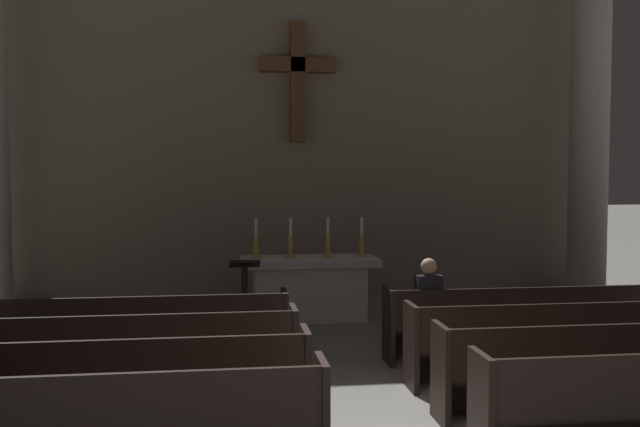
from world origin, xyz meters
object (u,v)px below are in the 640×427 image
Objects in this scene: altar at (309,287)px; pew_right_row_4 at (524,322)px; pew_left_row_4 at (136,333)px; candlestick_outer_left at (256,246)px; candlestick_inner_right at (328,244)px; lectern at (245,301)px; pew_right_row_3 at (564,342)px; pew_right_row_2 at (615,367)px; pew_left_row_2 at (110,387)px; lone_worshipper at (427,307)px; candlestick_outer_right at (362,244)px; column_right_third at (589,138)px; pew_left_row_3 at (125,356)px; candlestick_inner_left at (291,245)px.

pew_right_row_4 is at bearing -49.15° from altar.
pew_left_row_4 is 3.29m from candlestick_outer_left.
lectern is at bearing -138.97° from candlestick_inner_right.
pew_right_row_3 is at bearing -37.52° from lectern.
candlestick_inner_right reaches higher than pew_right_row_2.
pew_right_row_2 and pew_right_row_3 have the same top height.
pew_left_row_2 is 5.72m from candlestick_inner_right.
candlestick_outer_left is at bearing 123.31° from pew_right_row_2.
lone_worshipper is at bearing 119.95° from pew_right_row_2.
pew_left_row_2 is 1.00× the size of pew_right_row_4.
candlestick_inner_right and candlestick_outer_right have the same top height.
column_right_third is 5.29× the size of lectern.
pew_left_row_3 is 1.09m from pew_left_row_4.
lectern is at bearing 142.48° from pew_right_row_3.
candlestick_outer_left is 0.55× the size of lectern.
candlestick_outer_left reaches higher than pew_right_row_4.
lectern is at bearing 50.00° from pew_left_row_4.
pew_right_row_2 is 6.00m from candlestick_outer_left.
candlestick_inner_left is (-2.72, 4.97, 0.73)m from pew_right_row_2.
candlestick_outer_left reaches higher than pew_right_row_3.
pew_right_row_4 is at bearing -127.37° from column_right_third.
pew_left_row_2 and pew_right_row_3 have the same top height.
lone_worshipper is at bearing 31.91° from pew_left_row_2.
pew_right_row_2 is 5.15m from lectern.
pew_right_row_2 is 5.46m from candlestick_inner_right.
column_right_third is at bearing 6.41° from candlestick_outer_left.
altar reaches higher than pew_right_row_2.
candlestick_inner_left is at bearing 134.19° from pew_right_row_4.
pew_left_row_2 is 9.69m from column_right_third.
candlestick_outer_right is at bearing 0.00° from altar.
lectern is (-1.93, -1.20, -0.66)m from candlestick_outer_right.
candlestick_inner_right is at bearing 180.00° from candlestick_outer_right.
pew_left_row_2 is 5.67× the size of candlestick_outer_left.
pew_right_row_3 is 5.67× the size of candlestick_inner_right.
candlestick_outer_left is (-3.27, 4.97, 0.73)m from pew_right_row_2.
pew_left_row_3 is at bearing 90.00° from pew_left_row_2.
column_right_third is 9.62× the size of candlestick_inner_right.
candlestick_outer_right is (-4.21, -0.66, -1.76)m from column_right_third.
pew_left_row_3 is at bearing -111.98° from candlestick_outer_left.
candlestick_outer_left and candlestick_inner_left have the same top height.
pew_right_row_2 is at bearing -24.24° from pew_left_row_4.
lone_worshipper is at bearing -35.05° from lectern.
candlestick_inner_right is 0.48× the size of lone_worshipper.
pew_left_row_3 is (0.00, 1.09, 0.00)m from pew_left_row_2.
candlestick_inner_right is 1.94m from lectern.
candlestick_outer_right is (1.70, 0.00, 0.00)m from candlestick_outer_left.
pew_right_row_2 is (4.84, -1.09, 0.00)m from pew_left_row_3.
pew_right_row_2 is at bearing -66.93° from candlestick_inner_right.
pew_left_row_4 is 3.12× the size of lectern.
pew_left_row_2 is 5.30m from pew_right_row_4.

